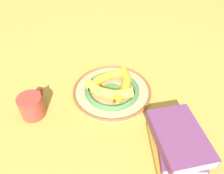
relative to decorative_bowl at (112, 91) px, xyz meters
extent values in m
plane|color=gold|center=(0.03, -0.02, -0.01)|extent=(2.80, 2.80, 0.00)
cylinder|color=tan|center=(0.00, 0.00, -0.01)|extent=(0.30, 0.30, 0.02)
torus|color=#4C894C|center=(0.00, 0.00, 0.01)|extent=(0.22, 0.22, 0.02)
cylinder|color=#4C894C|center=(0.00, 0.00, 0.00)|extent=(0.08, 0.08, 0.00)
torus|color=#995B28|center=(0.00, 0.00, 0.00)|extent=(0.31, 0.31, 0.01)
cylinder|color=gold|center=(0.05, 0.04, 0.03)|extent=(0.07, 0.06, 0.03)
cylinder|color=gold|center=(-0.01, 0.05, 0.03)|extent=(0.06, 0.04, 0.03)
cylinder|color=gold|center=(-0.07, 0.04, 0.03)|extent=(0.07, 0.06, 0.03)
sphere|color=gold|center=(0.02, 0.05, 0.03)|extent=(0.03, 0.03, 0.03)
sphere|color=gold|center=(-0.04, 0.05, 0.03)|extent=(0.03, 0.03, 0.03)
cone|color=#472D19|center=(0.08, 0.03, 0.03)|extent=(0.04, 0.04, 0.03)
sphere|color=black|center=(-0.10, 0.03, 0.03)|extent=(0.02, 0.02, 0.02)
cylinder|color=yellow|center=(-0.07, 0.01, 0.03)|extent=(0.05, 0.07, 0.03)
cylinder|color=yellow|center=(-0.04, -0.04, 0.03)|extent=(0.07, 0.07, 0.03)
cylinder|color=yellow|center=(0.01, -0.07, 0.03)|extent=(0.07, 0.05, 0.03)
sphere|color=yellow|center=(-0.06, -0.02, 0.03)|extent=(0.03, 0.03, 0.03)
sphere|color=yellow|center=(-0.02, -0.06, 0.03)|extent=(0.03, 0.03, 0.03)
cone|color=#472D19|center=(-0.08, 0.04, 0.03)|extent=(0.03, 0.04, 0.02)
sphere|color=black|center=(0.04, -0.08, 0.03)|extent=(0.02, 0.02, 0.02)
cylinder|color=yellow|center=(0.03, -0.07, 0.04)|extent=(0.07, 0.08, 0.04)
cylinder|color=yellow|center=(0.05, -0.01, 0.04)|extent=(0.04, 0.07, 0.04)
cylinder|color=yellow|center=(0.04, 0.05, 0.04)|extent=(0.06, 0.08, 0.04)
sphere|color=yellow|center=(0.05, -0.04, 0.04)|extent=(0.04, 0.04, 0.04)
sphere|color=yellow|center=(0.05, 0.03, 0.04)|extent=(0.04, 0.04, 0.04)
cone|color=#472D19|center=(0.01, -0.09, 0.04)|extent=(0.04, 0.05, 0.03)
sphere|color=black|center=(0.03, 0.08, 0.04)|extent=(0.02, 0.02, 0.02)
cube|color=#B28933|center=(0.20, 0.25, 0.00)|extent=(0.21, 0.19, 0.02)
cube|color=white|center=(0.21, 0.25, 0.00)|extent=(0.20, 0.17, 0.02)
cube|color=#753D70|center=(0.20, 0.25, 0.02)|extent=(0.22, 0.17, 0.02)
cube|color=white|center=(0.20, 0.26, 0.02)|extent=(0.21, 0.15, 0.02)
cube|color=#753D70|center=(0.19, 0.25, 0.05)|extent=(0.25, 0.21, 0.04)
cube|color=white|center=(0.20, 0.25, 0.05)|extent=(0.24, 0.20, 0.03)
cylinder|color=#B24238|center=(0.17, -0.25, 0.03)|extent=(0.08, 0.08, 0.09)
cylinder|color=#331C0F|center=(0.17, -0.25, 0.06)|extent=(0.07, 0.07, 0.01)
torus|color=#B24238|center=(0.11, -0.26, 0.03)|extent=(0.06, 0.01, 0.06)
camera|label=1|loc=(0.60, 0.14, 0.61)|focal=35.00mm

